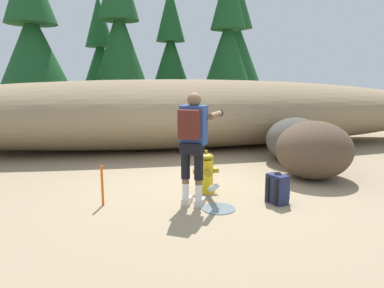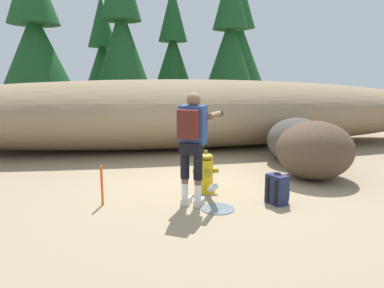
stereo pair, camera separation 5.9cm
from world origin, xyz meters
The scene contains 15 objects.
ground_plane centered at (0.00, 0.00, -0.02)m, with size 56.00×56.00×0.04m, color #998466.
dirt_embankment centered at (0.00, 3.90, 0.92)m, with size 17.00×3.20×1.83m, color #897556.
fire_hydrant centered at (0.01, -0.10, 0.31)m, with size 0.42×0.37×0.69m.
hydrant_water_jet centered at (0.01, -0.68, 0.16)m, with size 0.47×0.90×0.40m.
utility_worker centered at (-0.30, -0.65, 1.04)m, with size 0.82×1.03×1.64m.
spare_backpack centered at (0.93, -0.84, 0.22)m, with size 0.35×0.35×0.47m.
boulder_large centered at (2.47, 1.67, 0.50)m, with size 1.49×1.25×0.99m, color #48433C.
boulder_mid centered at (2.16, 0.33, 0.54)m, with size 1.43×1.39×1.08m, color brown.
pine_tree_far_left centered at (-4.43, 8.40, 3.33)m, with size 2.80×2.80×6.43m.
pine_tree_left centered at (-2.24, 10.85, 2.86)m, with size 1.91×1.91×5.42m.
pine_tree_center centered at (-1.36, 8.45, 3.51)m, with size 2.33×2.33×6.86m.
pine_tree_right centered at (0.77, 10.03, 3.04)m, with size 1.91×1.91×5.80m.
pine_tree_far_right centered at (2.91, 8.63, 3.36)m, with size 2.19×2.19×6.47m.
pine_tree_ridge_end centered at (4.07, 11.26, 3.80)m, with size 2.43×2.43×6.80m.
survey_stake centered at (-1.62, -0.46, 0.30)m, with size 0.04×0.04×0.60m, color #E55914.
Camera 2 is at (-1.20, -5.55, 1.81)m, focal length 33.01 mm.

